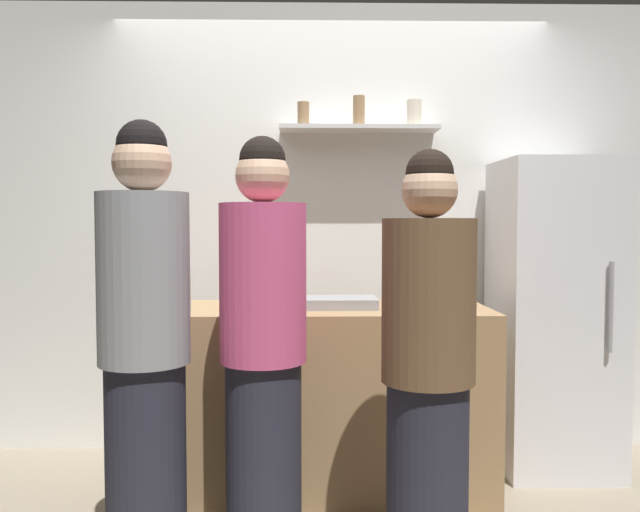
{
  "coord_description": "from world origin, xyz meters",
  "views": [
    {
      "loc": [
        -0.14,
        -2.6,
        1.32
      ],
      "look_at": [
        -0.08,
        0.53,
        1.17
      ],
      "focal_mm": 36.39,
      "sensor_mm": 36.0,
      "label": 1
    }
  ],
  "objects": [
    {
      "name": "back_wall_assembly",
      "position": [
        0.0,
        1.25,
        1.3
      ],
      "size": [
        4.8,
        0.32,
        2.6
      ],
      "color": "white",
      "rests_on": "ground"
    },
    {
      "name": "person_grey_hoodie",
      "position": [
        -0.75,
        -0.19,
        0.85
      ],
      "size": [
        0.34,
        0.34,
        1.71
      ],
      "rotation": [
        0.0,
        0.0,
        4.76
      ],
      "color": "#262633",
      "rests_on": "ground"
    },
    {
      "name": "person_pink_top",
      "position": [
        -0.32,
        -0.07,
        0.82
      ],
      "size": [
        0.34,
        0.34,
        1.66
      ],
      "rotation": [
        0.0,
        0.0,
        4.55
      ],
      "color": "#262633",
      "rests_on": "ground"
    },
    {
      "name": "person_brown_jacket",
      "position": [
        0.3,
        -0.28,
        0.78
      ],
      "size": [
        0.34,
        0.34,
        1.59
      ],
      "rotation": [
        0.0,
        0.0,
        1.76
      ],
      "color": "#262633",
      "rests_on": "ground"
    },
    {
      "name": "baking_pan",
      "position": [
        0.02,
        0.51,
        0.94
      ],
      "size": [
        0.34,
        0.24,
        0.05
      ],
      "primitive_type": "cube",
      "color": "gray",
      "rests_on": "counter"
    },
    {
      "name": "utensil_holder",
      "position": [
        0.41,
        0.63,
        0.98
      ],
      "size": [
        0.12,
        0.12,
        0.22
      ],
      "color": "#B2B2B7",
      "rests_on": "counter"
    },
    {
      "name": "water_bottle_plastic",
      "position": [
        -0.72,
        0.38,
        1.02
      ],
      "size": [
        0.09,
        0.09,
        0.23
      ],
      "color": "silver",
      "rests_on": "counter"
    },
    {
      "name": "counter",
      "position": [
        -0.08,
        0.53,
        0.46
      ],
      "size": [
        1.64,
        0.63,
        0.92
      ],
      "primitive_type": "cube",
      "color": "#9E7A51",
      "rests_on": "ground"
    },
    {
      "name": "wine_bottle_pale_glass",
      "position": [
        0.4,
        0.79,
        1.04
      ],
      "size": [
        0.07,
        0.07,
        0.31
      ],
      "color": "#B2BFB2",
      "rests_on": "counter"
    },
    {
      "name": "wine_bottle_dark_glass",
      "position": [
        -0.27,
        0.35,
        1.03
      ],
      "size": [
        0.07,
        0.07,
        0.3
      ],
      "color": "black",
      "rests_on": "counter"
    },
    {
      "name": "refrigerator",
      "position": [
        1.19,
        0.85,
        0.83
      ],
      "size": [
        0.6,
        0.61,
        1.66
      ],
      "color": "white",
      "rests_on": "ground"
    }
  ]
}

